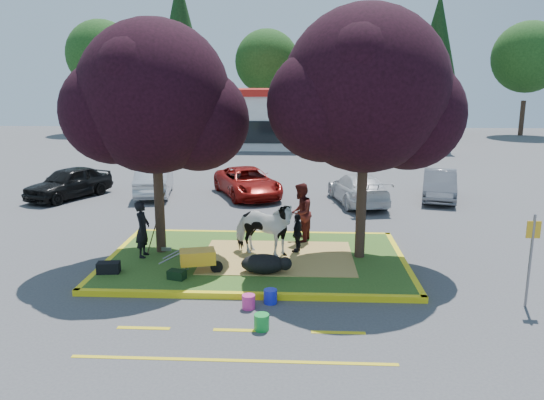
{
  "coord_description": "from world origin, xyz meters",
  "views": [
    {
      "loc": [
        1.16,
        -14.13,
        4.97
      ],
      "look_at": [
        0.42,
        0.5,
        1.69
      ],
      "focal_mm": 35.0,
      "sensor_mm": 36.0,
      "label": 1
    }
  ],
  "objects_px": {
    "wheelbarrow": "(198,257)",
    "car_black": "(69,183)",
    "bucket_green": "(262,322)",
    "bucket_pink": "(249,302)",
    "cow": "(263,229)",
    "bucket_blue": "(270,296)",
    "calf": "(263,264)",
    "sign_post": "(531,252)",
    "handler": "(143,229)",
    "car_silver": "(154,181)"
  },
  "relations": [
    {
      "from": "wheelbarrow",
      "to": "cow",
      "type": "bearing_deg",
      "value": 26.79
    },
    {
      "from": "calf",
      "to": "sign_post",
      "type": "xyz_separation_m",
      "value": [
        6.03,
        -1.43,
        0.9
      ]
    },
    {
      "from": "handler",
      "to": "car_silver",
      "type": "distance_m",
      "value": 9.04
    },
    {
      "from": "bucket_pink",
      "to": "bucket_green",
      "type": "bearing_deg",
      "value": -70.39
    },
    {
      "from": "calf",
      "to": "bucket_green",
      "type": "height_order",
      "value": "calf"
    },
    {
      "from": "cow",
      "to": "bucket_green",
      "type": "bearing_deg",
      "value": -156.3
    },
    {
      "from": "bucket_blue",
      "to": "bucket_pink",
      "type": "bearing_deg",
      "value": -145.86
    },
    {
      "from": "handler",
      "to": "car_black",
      "type": "relative_size",
      "value": 0.4
    },
    {
      "from": "cow",
      "to": "car_black",
      "type": "height_order",
      "value": "cow"
    },
    {
      "from": "wheelbarrow",
      "to": "sign_post",
      "type": "bearing_deg",
      "value": -25.38
    },
    {
      "from": "wheelbarrow",
      "to": "calf",
      "type": "bearing_deg",
      "value": -13.82
    },
    {
      "from": "sign_post",
      "to": "car_black",
      "type": "distance_m",
      "value": 18.49
    },
    {
      "from": "sign_post",
      "to": "bucket_green",
      "type": "xyz_separation_m",
      "value": [
        -5.87,
        -1.44,
        -1.13
      ]
    },
    {
      "from": "bucket_pink",
      "to": "car_black",
      "type": "bearing_deg",
      "value": 128.65
    },
    {
      "from": "bucket_pink",
      "to": "calf",
      "type": "bearing_deg",
      "value": 83.47
    },
    {
      "from": "car_black",
      "to": "car_silver",
      "type": "height_order",
      "value": "car_black"
    },
    {
      "from": "bucket_blue",
      "to": "wheelbarrow",
      "type": "bearing_deg",
      "value": 142.55
    },
    {
      "from": "wheelbarrow",
      "to": "car_black",
      "type": "relative_size",
      "value": 0.4
    },
    {
      "from": "wheelbarrow",
      "to": "bucket_blue",
      "type": "relative_size",
      "value": 4.89
    },
    {
      "from": "sign_post",
      "to": "car_black",
      "type": "bearing_deg",
      "value": 145.6
    },
    {
      "from": "handler",
      "to": "sign_post",
      "type": "height_order",
      "value": "sign_post"
    },
    {
      "from": "sign_post",
      "to": "bucket_blue",
      "type": "bearing_deg",
      "value": -178.19
    },
    {
      "from": "bucket_pink",
      "to": "cow",
      "type": "bearing_deg",
      "value": 87.96
    },
    {
      "from": "calf",
      "to": "bucket_pink",
      "type": "height_order",
      "value": "calf"
    },
    {
      "from": "bucket_pink",
      "to": "bucket_blue",
      "type": "height_order",
      "value": "bucket_blue"
    },
    {
      "from": "calf",
      "to": "sign_post",
      "type": "bearing_deg",
      "value": -3.52
    },
    {
      "from": "cow",
      "to": "car_silver",
      "type": "relative_size",
      "value": 0.47
    },
    {
      "from": "bucket_green",
      "to": "car_silver",
      "type": "bearing_deg",
      "value": 113.82
    },
    {
      "from": "calf",
      "to": "car_silver",
      "type": "distance_m",
      "value": 11.4
    },
    {
      "from": "car_silver",
      "to": "wheelbarrow",
      "type": "bearing_deg",
      "value": 101.65
    },
    {
      "from": "bucket_green",
      "to": "bucket_blue",
      "type": "bearing_deg",
      "value": 85.36
    },
    {
      "from": "car_silver",
      "to": "handler",
      "type": "bearing_deg",
      "value": 93.87
    },
    {
      "from": "calf",
      "to": "car_black",
      "type": "bearing_deg",
      "value": 144.34
    },
    {
      "from": "handler",
      "to": "bucket_green",
      "type": "xyz_separation_m",
      "value": [
        3.61,
        -4.05,
        -0.77
      ]
    },
    {
      "from": "calf",
      "to": "handler",
      "type": "height_order",
      "value": "handler"
    },
    {
      "from": "handler",
      "to": "sign_post",
      "type": "relative_size",
      "value": 0.74
    },
    {
      "from": "bucket_pink",
      "to": "car_silver",
      "type": "bearing_deg",
      "value": 114.17
    },
    {
      "from": "calf",
      "to": "bucket_green",
      "type": "relative_size",
      "value": 3.45
    },
    {
      "from": "cow",
      "to": "bucket_green",
      "type": "distance_m",
      "value": 4.34
    },
    {
      "from": "sign_post",
      "to": "bucket_pink",
      "type": "distance_m",
      "value": 6.36
    },
    {
      "from": "handler",
      "to": "bucket_pink",
      "type": "distance_m",
      "value": 4.51
    },
    {
      "from": "cow",
      "to": "car_silver",
      "type": "xyz_separation_m",
      "value": [
        -5.42,
        8.58,
        -0.29
      ]
    },
    {
      "from": "cow",
      "to": "calf",
      "type": "distance_m",
      "value": 1.49
    },
    {
      "from": "sign_post",
      "to": "bucket_pink",
      "type": "xyz_separation_m",
      "value": [
        -6.24,
        -0.42,
        -1.14
      ]
    },
    {
      "from": "bucket_green",
      "to": "wheelbarrow",
      "type": "bearing_deg",
      "value": 122.94
    },
    {
      "from": "wheelbarrow",
      "to": "sign_post",
      "type": "xyz_separation_m",
      "value": [
        7.71,
        -1.39,
        0.74
      ]
    },
    {
      "from": "handler",
      "to": "wheelbarrow",
      "type": "height_order",
      "value": "handler"
    },
    {
      "from": "cow",
      "to": "bucket_green",
      "type": "relative_size",
      "value": 5.63
    },
    {
      "from": "cow",
      "to": "bucket_blue",
      "type": "height_order",
      "value": "cow"
    },
    {
      "from": "handler",
      "to": "wheelbarrow",
      "type": "distance_m",
      "value": 2.18
    }
  ]
}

